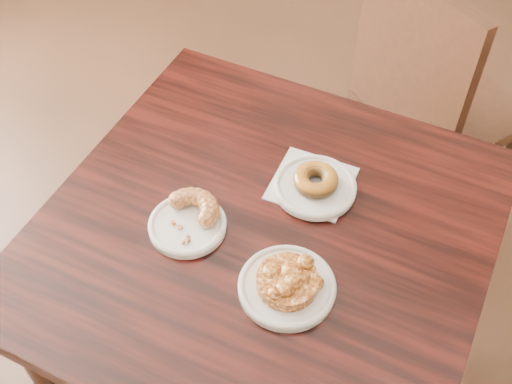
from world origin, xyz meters
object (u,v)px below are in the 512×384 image
Objects in this scene: apple_fritter at (287,280)px; cruller_fragment at (186,218)px; chair_far at (442,108)px; glazed_donut at (316,180)px; cafe_table at (263,327)px.

apple_fritter is 0.22m from cruller_fragment.
chair_far reaches higher than glazed_donut.
chair_far reaches higher than apple_fritter.
chair_far is 6.46× the size of apple_fritter.
glazed_donut reaches higher than cafe_table.
cruller_fragment reaches higher than cafe_table.
apple_fritter is (0.10, -0.90, 0.33)m from chair_far.
cruller_fragment is at bearing -121.72° from glazed_donut.
apple_fritter is (0.11, -0.08, 0.40)m from cafe_table.
cruller_fragment is (-0.22, -0.01, -0.00)m from apple_fritter.
cafe_table is 0.88× the size of chair_far.
apple_fritter is (0.09, -0.21, -0.00)m from glazed_donut.
chair_far is 0.97m from cruller_fragment.
glazed_donut is 0.61× the size of apple_fritter.
glazed_donut is at bearing 111.00° from chair_far.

